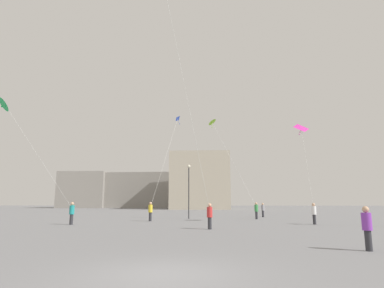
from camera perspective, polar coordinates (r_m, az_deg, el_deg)
The scene contains 16 objects.
ground_plane at distance 8.98m, azimuth -5.18°, elevation -21.92°, with size 300.00×300.00×0.00m, color slate.
person_in_green at distance 35.98m, azimuth 11.27°, elevation -11.33°, with size 0.39×0.39×1.77m.
person_in_grey at distance 40.86m, azimuth 12.38°, elevation -11.18°, with size 0.37×0.37×1.70m.
person_in_yellow at distance 32.08m, azimuth -7.34°, elevation -11.56°, with size 0.40×0.40×1.82m.
person_in_purple at distance 14.42m, azimuth 28.47°, elevation -12.61°, with size 0.36×0.36×1.67m.
person_in_white at distance 29.13m, azimuth 20.70°, elevation -11.25°, with size 0.38×0.38×1.73m.
person_in_red at distance 22.55m, azimuth 3.13°, elevation -12.37°, with size 0.38×0.38×1.74m.
person_in_teal at distance 28.72m, azimuth -20.43°, elevation -11.20°, with size 0.39×0.39×1.81m.
kite_lime_diamond at distance 39.31m, azimuth 3.59°, elevation 3.80°, with size 5.23×3.21×10.48m.
kite_emerald_diamond at distance 25.49m, azimuth -30.09°, elevation 5.99°, with size 3.24×6.70×7.55m.
kite_magenta_delta at distance 30.83m, azimuth 18.75°, elevation 2.55°, with size 1.48×1.77×7.47m.
kite_cobalt_delta at distance 43.14m, azimuth -2.72°, elevation 3.97°, with size 1.83×11.03×11.85m.
building_left_hall at distance 106.65m, azimuth -18.15°, elevation -7.73°, with size 14.37×12.75×10.78m.
building_centre_hall at distance 103.67m, azimuth -8.31°, elevation -8.13°, with size 21.91×14.58×10.54m.
building_right_hall at distance 84.11m, azimuth 1.51°, elevation -6.61°, with size 14.74×14.59×14.01m.
lamppost_east at distance 36.21m, azimuth -0.57°, elevation -6.89°, with size 0.36×0.36×5.94m.
Camera 1 is at (1.21, -8.71, 1.84)m, focal length 30.26 mm.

